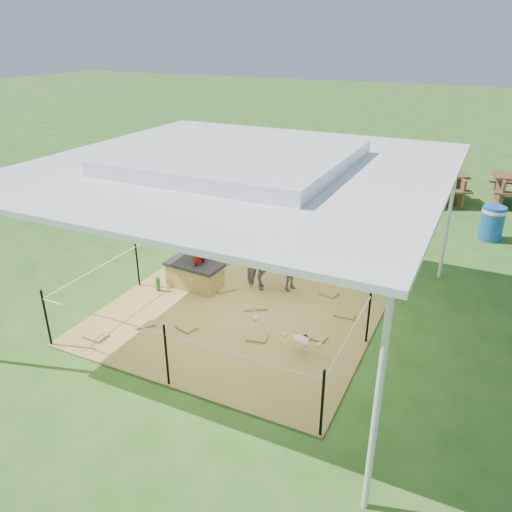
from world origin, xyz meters
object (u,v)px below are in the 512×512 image
at_px(pony, 276,269).
at_px(trash_barrel, 492,223).
at_px(straw_bale, 195,276).
at_px(green_bottle, 158,284).
at_px(picnic_table_near, 428,187).
at_px(woman, 197,237).
at_px(distant_person, 421,186).
at_px(foal, 302,339).

height_order(pony, trash_barrel, pony).
xyz_separation_m(pony, trash_barrel, (3.55, 4.69, -0.09)).
bearing_deg(straw_bale, pony, 18.77).
height_order(green_bottle, picnic_table_near, picnic_table_near).
relative_size(straw_bale, trash_barrel, 1.24).
xyz_separation_m(straw_bale, picnic_table_near, (3.22, 7.57, 0.17)).
bearing_deg(straw_bale, woman, 0.00).
distance_m(trash_barrel, distant_person, 2.75).
height_order(straw_bale, picnic_table_near, picnic_table_near).
bearing_deg(woman, trash_barrel, 139.93).
xyz_separation_m(woman, green_bottle, (-0.65, -0.45, -0.93)).
relative_size(pony, trash_barrel, 1.35).
bearing_deg(green_bottle, distant_person, 64.35).
relative_size(green_bottle, foal, 0.31).
height_order(straw_bale, trash_barrel, trash_barrel).
relative_size(green_bottle, picnic_table_near, 0.14).
xyz_separation_m(green_bottle, picnic_table_near, (3.77, 8.02, 0.26)).
relative_size(foal, distant_person, 0.80).
distance_m(straw_bale, foal, 2.89).
relative_size(straw_bale, pony, 0.92).
distance_m(pony, foal, 2.04).
xyz_separation_m(green_bottle, foal, (3.19, -0.71, 0.11)).
height_order(woman, distant_person, woman).
height_order(woman, green_bottle, woman).
height_order(green_bottle, pony, pony).
height_order(woman, trash_barrel, woman).
relative_size(straw_bale, woman, 0.83).
relative_size(pony, distant_person, 0.98).
relative_size(straw_bale, green_bottle, 3.60).
relative_size(green_bottle, trash_barrel, 0.34).
bearing_deg(distant_person, picnic_table_near, -124.38).
height_order(trash_barrel, distant_person, distant_person).
bearing_deg(woman, picnic_table_near, 161.07).
bearing_deg(picnic_table_near, woman, -136.09).
distance_m(woman, green_bottle, 1.22).
bearing_deg(straw_bale, trash_barrel, 45.87).
height_order(foal, picnic_table_near, picnic_table_near).
distance_m(pony, distant_person, 6.81).
relative_size(green_bottle, distant_person, 0.25).
relative_size(woman, picnic_table_near, 0.60).
relative_size(woman, pony, 1.10).
bearing_deg(distant_person, woman, 49.66).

